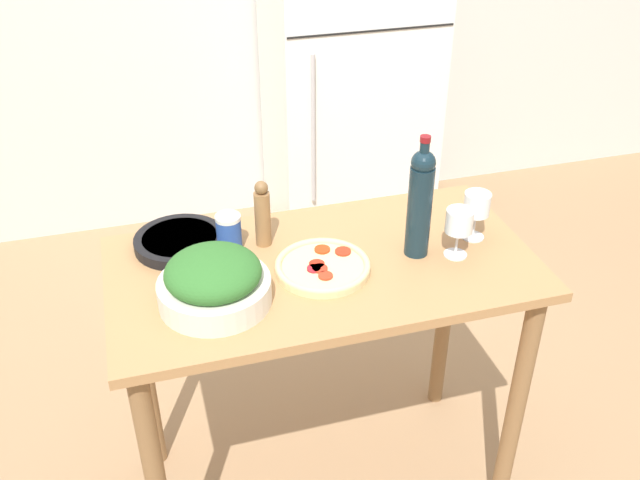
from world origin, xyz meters
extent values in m
plane|color=#9E7A56|center=(0.00, 0.00, 0.00)|extent=(14.00, 14.00, 0.00)
cube|color=white|center=(0.62, 1.65, 0.81)|extent=(0.79, 0.60, 1.61)
cube|color=black|center=(0.62, 1.35, 1.16)|extent=(0.78, 0.01, 0.01)
cylinder|color=#B2B2B7|center=(0.34, 1.33, 0.73)|extent=(0.02, 0.02, 0.73)
cube|color=#A87A4C|center=(0.00, 0.00, 0.91)|extent=(1.21, 0.64, 0.03)
cylinder|color=olive|center=(0.55, -0.26, 0.45)|extent=(0.06, 0.06, 0.90)
cylinder|color=olive|center=(-0.55, 0.26, 0.45)|extent=(0.06, 0.06, 0.90)
cylinder|color=olive|center=(0.55, 0.26, 0.45)|extent=(0.06, 0.06, 0.90)
cylinder|color=#142833|center=(0.27, -0.02, 1.06)|extent=(0.07, 0.07, 0.27)
sphere|color=#142833|center=(0.27, -0.02, 1.22)|extent=(0.07, 0.07, 0.07)
cylinder|color=#142833|center=(0.27, -0.02, 1.25)|extent=(0.03, 0.03, 0.06)
cylinder|color=maroon|center=(0.27, -0.02, 1.29)|extent=(0.03, 0.03, 0.02)
cylinder|color=silver|center=(0.38, -0.06, 0.93)|extent=(0.07, 0.07, 0.00)
cylinder|color=silver|center=(0.38, -0.06, 0.97)|extent=(0.01, 0.01, 0.08)
cylinder|color=white|center=(0.38, -0.06, 1.04)|extent=(0.08, 0.08, 0.07)
cylinder|color=maroon|center=(0.38, -0.06, 1.02)|extent=(0.07, 0.07, 0.03)
cylinder|color=silver|center=(0.47, 0.01, 0.93)|extent=(0.07, 0.07, 0.00)
cylinder|color=silver|center=(0.47, 0.01, 0.97)|extent=(0.01, 0.01, 0.08)
cylinder|color=white|center=(0.47, 0.01, 1.04)|extent=(0.08, 0.08, 0.07)
cylinder|color=maroon|center=(0.47, 0.01, 1.01)|extent=(0.07, 0.07, 0.01)
cylinder|color=olive|center=(-0.14, 0.15, 1.01)|extent=(0.05, 0.05, 0.17)
sphere|color=brown|center=(-0.14, 0.15, 1.11)|extent=(0.04, 0.04, 0.04)
cylinder|color=silver|center=(-0.32, -0.09, 0.96)|extent=(0.30, 0.30, 0.07)
ellipsoid|color=#2D6628|center=(-0.32, -0.09, 1.02)|extent=(0.25, 0.25, 0.10)
cylinder|color=#DBC189|center=(-0.01, -0.03, 0.93)|extent=(0.27, 0.27, 0.02)
torus|color=#DBC189|center=(-0.01, -0.03, 0.94)|extent=(0.27, 0.27, 0.02)
cylinder|color=red|center=(-0.02, -0.09, 0.95)|extent=(0.04, 0.04, 0.01)
cylinder|color=red|center=(-0.02, -0.05, 0.95)|extent=(0.04, 0.04, 0.01)
cylinder|color=red|center=(-0.03, -0.03, 0.95)|extent=(0.04, 0.04, 0.01)
cylinder|color=red|center=(-0.04, -0.04, 0.95)|extent=(0.04, 0.04, 0.01)
cylinder|color=red|center=(0.01, 0.04, 0.95)|extent=(0.05, 0.05, 0.01)
cylinder|color=red|center=(0.06, 0.02, 0.95)|extent=(0.05, 0.05, 0.01)
cylinder|color=#284CA3|center=(-0.24, 0.15, 0.98)|extent=(0.07, 0.07, 0.10)
cylinder|color=white|center=(-0.24, 0.15, 1.03)|extent=(0.07, 0.07, 0.01)
cylinder|color=black|center=(-0.38, 0.21, 0.94)|extent=(0.27, 0.27, 0.03)
cylinder|color=black|center=(-0.38, 0.21, 0.95)|extent=(0.22, 0.22, 0.03)
cube|color=black|center=(-0.42, 0.00, 0.95)|extent=(0.05, 0.16, 0.02)
camera|label=1|loc=(-0.47, -1.60, 2.07)|focal=40.00mm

